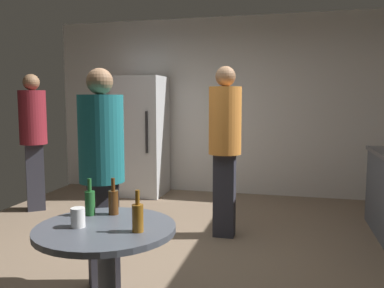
{
  "coord_description": "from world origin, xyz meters",
  "views": [
    {
      "loc": [
        1.08,
        -3.52,
        1.44
      ],
      "look_at": [
        0.2,
        0.0,
        1.05
      ],
      "focal_mm": 37.45,
      "sensor_mm": 36.0,
      "label": 1
    }
  ],
  "objects": [
    {
      "name": "ground_plane",
      "position": [
        0.0,
        0.0,
        -0.05
      ],
      "size": [
        5.2,
        5.2,
        0.1
      ],
      "primitive_type": "cube",
      "color": "#7A6651"
    },
    {
      "name": "beer_bottle_green",
      "position": [
        -0.12,
        -1.32,
        0.82
      ],
      "size": [
        0.06,
        0.06,
        0.23
      ],
      "color": "#26662D",
      "rests_on": "foreground_table"
    },
    {
      "name": "person_in_teal_shirt",
      "position": [
        -0.31,
        -0.78,
        0.98
      ],
      "size": [
        0.47,
        0.47,
        1.68
      ],
      "rotation": [
        0.0,
        0.0,
        -0.95
      ],
      "color": "#2D2D38",
      "rests_on": "ground_plane"
    },
    {
      "name": "beer_bottle_brown",
      "position": [
        0.01,
        -1.27,
        0.82
      ],
      "size": [
        0.06,
        0.06,
        0.23
      ],
      "color": "#593314",
      "rests_on": "foreground_table"
    },
    {
      "name": "wall_back",
      "position": [
        0.0,
        2.63,
        1.35
      ],
      "size": [
        5.32,
        0.06,
        2.7
      ],
      "primitive_type": "cube",
      "color": "silver",
      "rests_on": "ground_plane"
    },
    {
      "name": "beer_bottle_amber",
      "position": [
        0.28,
        -1.55,
        0.82
      ],
      "size": [
        0.06,
        0.06,
        0.23
      ],
      "color": "#8C5919",
      "rests_on": "foreground_table"
    },
    {
      "name": "plastic_cup_white",
      "position": [
        -0.07,
        -1.55,
        0.79
      ],
      "size": [
        0.08,
        0.08,
        0.11
      ],
      "primitive_type": "cylinder",
      "color": "white",
      "rests_on": "foreground_table"
    },
    {
      "name": "person_in_maroon_shirt",
      "position": [
        -2.17,
        1.01,
        1.05
      ],
      "size": [
        0.48,
        0.48,
        1.78
      ],
      "rotation": [
        0.0,
        0.0,
        -0.9
      ],
      "color": "#2D2D38",
      "rests_on": "ground_plane"
    },
    {
      "name": "foreground_table",
      "position": [
        0.07,
        -1.5,
        0.63
      ],
      "size": [
        0.8,
        0.8,
        0.73
      ],
      "color": "#4C515B",
      "rests_on": "ground_plane"
    },
    {
      "name": "refrigerator",
      "position": [
        -1.14,
        2.2,
        0.9
      ],
      "size": [
        0.7,
        0.68,
        1.8
      ],
      "color": "silver",
      "rests_on": "ground_plane"
    },
    {
      "name": "person_in_orange_shirt",
      "position": [
        0.41,
        0.6,
        1.06
      ],
      "size": [
        0.34,
        0.34,
        1.79
      ],
      "rotation": [
        0.0,
        0.0,
        -1.58
      ],
      "color": "#2D2D38",
      "rests_on": "ground_plane"
    }
  ]
}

